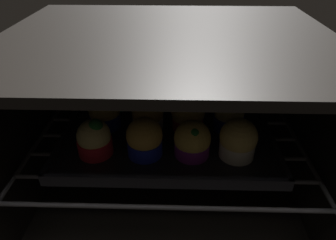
{
  "coord_description": "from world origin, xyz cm",
  "views": [
    {
      "loc": [
        1.52,
        -29.46,
        50.76
      ],
      "look_at": [
        0.0,
        23.51,
        17.0
      ],
      "focal_mm": 31.96,
      "sensor_mm": 36.0,
      "label": 1
    }
  ],
  "objects_px": {
    "muffin_row0_col3": "(238,140)",
    "muffin_row2_col1": "(151,94)",
    "muffin_row0_col0": "(94,139)",
    "muffin_row0_col2": "(192,141)",
    "muffin_row0_col1": "(145,139)",
    "muffin_row2_col3": "(223,94)",
    "muffin_row1_col1": "(148,114)",
    "muffin_row2_col2": "(188,95)",
    "muffin_row2_col0": "(113,94)",
    "muffin_row1_col3": "(229,115)",
    "muffin_row1_col0": "(105,112)",
    "baking_tray": "(168,129)",
    "muffin_row1_col2": "(188,114)"
  },
  "relations": [
    {
      "from": "muffin_row0_col3",
      "to": "muffin_row2_col2",
      "type": "xyz_separation_m",
      "value": [
        -0.09,
        0.18,
        -0.0
      ]
    },
    {
      "from": "muffin_row0_col3",
      "to": "muffin_row2_col1",
      "type": "distance_m",
      "value": 0.25
    },
    {
      "from": "muffin_row2_col0",
      "to": "muffin_row2_col3",
      "type": "height_order",
      "value": "muffin_row2_col0"
    },
    {
      "from": "muffin_row2_col0",
      "to": "muffin_row1_col2",
      "type": "bearing_deg",
      "value": -26.19
    },
    {
      "from": "muffin_row1_col0",
      "to": "muffin_row0_col3",
      "type": "bearing_deg",
      "value": -19.37
    },
    {
      "from": "muffin_row0_col0",
      "to": "muffin_row0_col1",
      "type": "xyz_separation_m",
      "value": [
        0.09,
        -0.0,
        0.0
      ]
    },
    {
      "from": "muffin_row0_col1",
      "to": "muffin_row1_col2",
      "type": "xyz_separation_m",
      "value": [
        0.08,
        0.09,
        -0.0
      ]
    },
    {
      "from": "muffin_row0_col1",
      "to": "muffin_row0_col3",
      "type": "bearing_deg",
      "value": 0.09
    },
    {
      "from": "muffin_row0_col0",
      "to": "muffin_row2_col2",
      "type": "height_order",
      "value": "muffin_row0_col0"
    },
    {
      "from": "muffin_row1_col0",
      "to": "muffin_row1_col3",
      "type": "relative_size",
      "value": 1.02
    },
    {
      "from": "baking_tray",
      "to": "muffin_row0_col3",
      "type": "distance_m",
      "value": 0.16
    },
    {
      "from": "muffin_row1_col0",
      "to": "muffin_row1_col2",
      "type": "xyz_separation_m",
      "value": [
        0.17,
        -0.0,
        -0.0
      ]
    },
    {
      "from": "muffin_row0_col2",
      "to": "muffin_row2_col3",
      "type": "bearing_deg",
      "value": 66.11
    },
    {
      "from": "muffin_row0_col0",
      "to": "muffin_row1_col3",
      "type": "xyz_separation_m",
      "value": [
        0.26,
        0.09,
        -0.0
      ]
    },
    {
      "from": "muffin_row1_col0",
      "to": "muffin_row2_col0",
      "type": "bearing_deg",
      "value": 87.97
    },
    {
      "from": "muffin_row2_col0",
      "to": "muffin_row1_col3",
      "type": "bearing_deg",
      "value": -17.56
    },
    {
      "from": "muffin_row1_col1",
      "to": "muffin_row2_col3",
      "type": "distance_m",
      "value": 0.19
    },
    {
      "from": "baking_tray",
      "to": "muffin_row1_col0",
      "type": "height_order",
      "value": "muffin_row1_col0"
    },
    {
      "from": "muffin_row0_col3",
      "to": "muffin_row2_col3",
      "type": "relative_size",
      "value": 1.01
    },
    {
      "from": "muffin_row0_col1",
      "to": "muffin_row1_col3",
      "type": "distance_m",
      "value": 0.19
    },
    {
      "from": "muffin_row0_col2",
      "to": "baking_tray",
      "type": "bearing_deg",
      "value": 117.68
    },
    {
      "from": "baking_tray",
      "to": "muffin_row0_col3",
      "type": "relative_size",
      "value": 5.56
    },
    {
      "from": "muffin_row2_col0",
      "to": "muffin_row2_col1",
      "type": "relative_size",
      "value": 1.04
    },
    {
      "from": "baking_tray",
      "to": "muffin_row2_col3",
      "type": "relative_size",
      "value": 5.65
    },
    {
      "from": "muffin_row1_col1",
      "to": "muffin_row1_col3",
      "type": "relative_size",
      "value": 0.91
    },
    {
      "from": "muffin_row0_col3",
      "to": "muffin_row1_col0",
      "type": "relative_size",
      "value": 0.99
    },
    {
      "from": "muffin_row0_col3",
      "to": "muffin_row1_col2",
      "type": "bearing_deg",
      "value": 134.72
    },
    {
      "from": "baking_tray",
      "to": "muffin_row0_col3",
      "type": "height_order",
      "value": "muffin_row0_col3"
    },
    {
      "from": "muffin_row0_col0",
      "to": "muffin_row0_col2",
      "type": "height_order",
      "value": "muffin_row0_col0"
    },
    {
      "from": "muffin_row1_col1",
      "to": "muffin_row2_col2",
      "type": "bearing_deg",
      "value": 45.14
    },
    {
      "from": "baking_tray",
      "to": "muffin_row1_col2",
      "type": "bearing_deg",
      "value": -1.19
    },
    {
      "from": "baking_tray",
      "to": "muffin_row2_col2",
      "type": "xyz_separation_m",
      "value": [
        0.04,
        0.09,
        0.04
      ]
    },
    {
      "from": "muffin_row0_col1",
      "to": "muffin_row2_col1",
      "type": "bearing_deg",
      "value": 90.77
    },
    {
      "from": "muffin_row0_col1",
      "to": "muffin_row2_col3",
      "type": "distance_m",
      "value": 0.24
    },
    {
      "from": "muffin_row1_col0",
      "to": "muffin_row2_col2",
      "type": "height_order",
      "value": "muffin_row1_col0"
    },
    {
      "from": "muffin_row1_col3",
      "to": "muffin_row2_col0",
      "type": "relative_size",
      "value": 0.99
    },
    {
      "from": "muffin_row2_col0",
      "to": "muffin_row2_col1",
      "type": "height_order",
      "value": "muffin_row2_col0"
    },
    {
      "from": "muffin_row0_col1",
      "to": "muffin_row1_col3",
      "type": "xyz_separation_m",
      "value": [
        0.17,
        0.09,
        -0.0
      ]
    },
    {
      "from": "muffin_row0_col2",
      "to": "muffin_row2_col2",
      "type": "distance_m",
      "value": 0.18
    },
    {
      "from": "baking_tray",
      "to": "muffin_row1_col2",
      "type": "distance_m",
      "value": 0.06
    },
    {
      "from": "muffin_row1_col1",
      "to": "muffin_row0_col1",
      "type": "bearing_deg",
      "value": -88.61
    },
    {
      "from": "baking_tray",
      "to": "muffin_row0_col0",
      "type": "relative_size",
      "value": 5.55
    },
    {
      "from": "muffin_row1_col1",
      "to": "muffin_row2_col2",
      "type": "xyz_separation_m",
      "value": [
        0.09,
        0.09,
        0.0
      ]
    },
    {
      "from": "muffin_row2_col1",
      "to": "muffin_row2_col3",
      "type": "distance_m",
      "value": 0.17
    },
    {
      "from": "baking_tray",
      "to": "muffin_row0_col1",
      "type": "height_order",
      "value": "muffin_row0_col1"
    },
    {
      "from": "muffin_row0_col1",
      "to": "muffin_row2_col1",
      "type": "xyz_separation_m",
      "value": [
        -0.0,
        0.18,
        -0.0
      ]
    },
    {
      "from": "baking_tray",
      "to": "muffin_row2_col2",
      "type": "height_order",
      "value": "muffin_row2_col2"
    },
    {
      "from": "muffin_row0_col1",
      "to": "muffin_row1_col3",
      "type": "relative_size",
      "value": 1.0
    },
    {
      "from": "muffin_row1_col3",
      "to": "muffin_row1_col0",
      "type": "bearing_deg",
      "value": 179.99
    },
    {
      "from": "muffin_row1_col3",
      "to": "muffin_row2_col2",
      "type": "bearing_deg",
      "value": 133.47
    }
  ]
}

